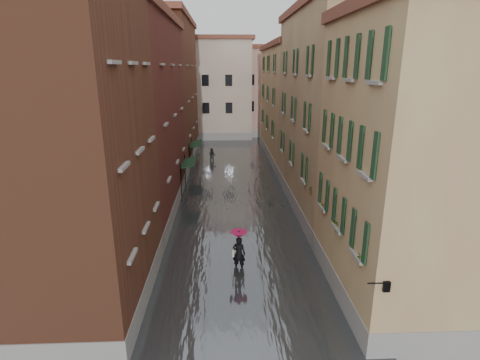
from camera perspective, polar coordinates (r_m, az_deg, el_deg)
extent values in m
plane|color=#535456|center=(18.82, 0.06, -13.96)|extent=(120.00, 120.00, 0.00)
cube|color=#464B4E|center=(30.68, -1.03, -1.27)|extent=(10.00, 60.00, 0.20)
cube|color=brown|center=(15.79, -25.91, 3.67)|extent=(6.00, 8.00, 13.00)
cube|color=#56241B|center=(26.14, -16.57, 8.71)|extent=(6.00, 14.00, 12.50)
cube|color=brown|center=(40.72, -11.66, 12.79)|extent=(6.00, 16.00, 14.00)
cube|color=#A97B57|center=(16.59, 25.35, 1.63)|extent=(6.00, 8.00, 11.50)
cube|color=tan|center=(26.50, 14.67, 9.50)|extent=(6.00, 14.00, 13.00)
cube|color=#A97B57|center=(41.07, 8.51, 11.23)|extent=(6.00, 16.00, 11.50)
cube|color=beige|center=(54.29, -5.05, 13.47)|extent=(12.00, 9.00, 13.00)
cube|color=tan|center=(56.67, 4.43, 13.11)|extent=(10.00, 9.00, 12.00)
cube|color=black|center=(29.32, -7.77, 2.69)|extent=(1.09, 3.08, 0.31)
cylinder|color=black|center=(28.20, -8.96, -0.36)|extent=(0.06, 0.06, 2.80)
cylinder|color=black|center=(31.14, -8.36, 1.32)|extent=(0.06, 0.06, 2.80)
cube|color=black|center=(36.41, -6.78, 5.50)|extent=(1.09, 3.22, 0.31)
cylinder|color=black|center=(35.13, -7.72, 3.13)|extent=(0.06, 0.06, 2.80)
cylinder|color=black|center=(38.26, -7.30, 4.27)|extent=(0.06, 0.06, 2.80)
cylinder|color=black|center=(12.99, 20.13, -14.54)|extent=(0.60, 0.05, 0.05)
cube|color=black|center=(13.15, 21.34, -14.77)|extent=(0.22, 0.22, 0.35)
cube|color=beige|center=(13.15, 21.34, -14.77)|extent=(0.14, 0.14, 0.24)
cube|color=brown|center=(14.03, 18.40, -11.65)|extent=(0.22, 0.85, 0.18)
imported|color=#265926|center=(13.84, 18.57, -10.12)|extent=(0.59, 0.51, 0.66)
cube|color=brown|center=(16.51, 14.89, -6.91)|extent=(0.22, 0.85, 0.18)
imported|color=#265926|center=(16.35, 15.00, -5.56)|extent=(0.59, 0.51, 0.66)
cube|color=brown|center=(18.37, 12.99, -4.30)|extent=(0.22, 0.85, 0.18)
imported|color=#265926|center=(18.23, 13.08, -3.07)|extent=(0.59, 0.51, 0.66)
cube|color=brown|center=(20.77, 11.12, -1.69)|extent=(0.22, 0.85, 0.18)
imported|color=#265926|center=(20.65, 11.18, -0.58)|extent=(0.59, 0.51, 0.66)
imported|color=black|center=(18.63, -0.17, -11.18)|extent=(0.74, 0.58, 1.78)
cube|color=beige|center=(18.63, -1.05, -10.96)|extent=(0.08, 0.30, 0.38)
cylinder|color=black|center=(18.41, -0.17, -9.91)|extent=(0.02, 0.02, 1.00)
cone|color=#A60B3E|center=(18.17, -0.17, -8.31)|extent=(0.87, 0.87, 0.28)
imported|color=black|center=(39.26, -4.25, 3.72)|extent=(0.78, 0.63, 1.52)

